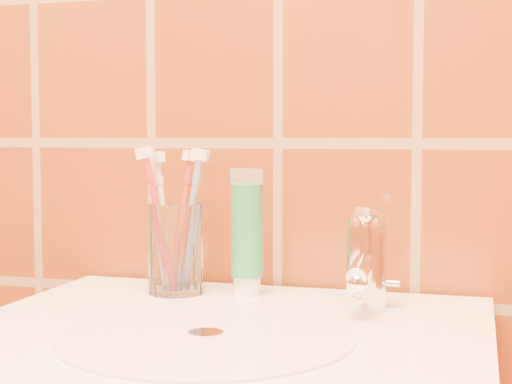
% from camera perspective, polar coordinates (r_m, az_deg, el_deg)
% --- Properties ---
extents(glass_tumbler, '(0.08, 0.08, 0.12)m').
position_cam_1_polar(glass_tumbler, '(1.01, -5.81, -4.09)').
color(glass_tumbler, white).
rests_on(glass_tumbler, pedestal_sink).
extents(toothpaste_tube, '(0.04, 0.04, 0.16)m').
position_cam_1_polar(toothpaste_tube, '(0.99, -0.66, -3.22)').
color(toothpaste_tube, white).
rests_on(toothpaste_tube, pedestal_sink).
extents(faucet, '(0.05, 0.11, 0.12)m').
position_cam_1_polar(faucet, '(0.93, 8.01, -4.49)').
color(faucet, white).
rests_on(faucet, pedestal_sink).
extents(toothbrush_0, '(0.08, 0.07, 0.20)m').
position_cam_1_polar(toothbrush_0, '(1.00, -7.00, -2.15)').
color(toothbrush_0, '#BF2837').
rests_on(toothbrush_0, glass_tumbler).
extents(toothbrush_1, '(0.06, 0.06, 0.19)m').
position_cam_1_polar(toothbrush_1, '(1.01, -4.84, -2.16)').
color(toothbrush_1, '#7199CA').
rests_on(toothbrush_1, glass_tumbler).
extents(toothbrush_2, '(0.08, 0.08, 0.19)m').
position_cam_1_polar(toothbrush_2, '(1.01, -6.73, -2.28)').
color(toothbrush_2, silver).
rests_on(toothbrush_2, glass_tumbler).
extents(toothbrush_3, '(0.08, 0.09, 0.20)m').
position_cam_1_polar(toothbrush_3, '(1.02, -5.41, -2.15)').
color(toothbrush_3, '#C13B29').
rests_on(toothbrush_3, glass_tumbler).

